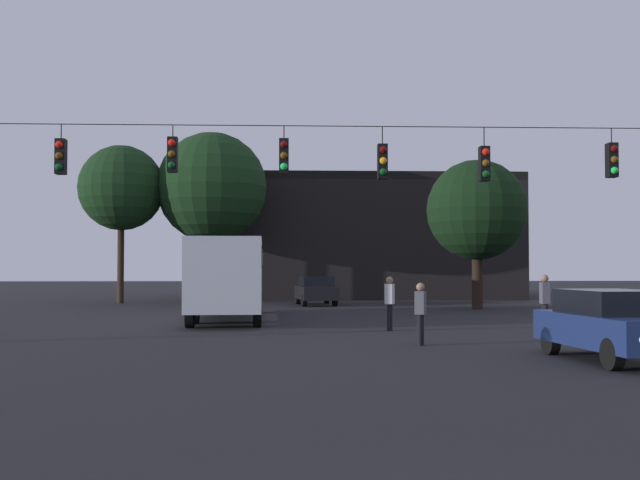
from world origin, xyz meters
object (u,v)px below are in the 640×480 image
(tree_left_silhouette, at_px, (477,210))
(pedestrian_crossing_center, at_px, (420,310))
(pedestrian_crossing_right, at_px, (545,299))
(pedestrian_crossing_left, at_px, (390,300))
(tree_behind_building, at_px, (212,188))
(car_far_left, at_px, (316,290))
(car_near_right, at_px, (613,324))
(city_bus, at_px, (229,271))
(tree_right_far, at_px, (121,188))

(tree_left_silhouette, bearing_deg, pedestrian_crossing_center, -108.15)
(pedestrian_crossing_center, bearing_deg, pedestrian_crossing_right, 40.45)
(pedestrian_crossing_left, xyz_separation_m, tree_behind_building, (-7.52, 20.02, 5.55))
(car_far_left, height_order, pedestrian_crossing_center, pedestrian_crossing_center)
(pedestrian_crossing_left, relative_size, tree_left_silhouette, 0.24)
(car_near_right, height_order, pedestrian_crossing_right, pedestrian_crossing_right)
(car_far_left, relative_size, pedestrian_crossing_right, 2.50)
(tree_left_silhouette, relative_size, tree_behind_building, 0.74)
(pedestrian_crossing_center, xyz_separation_m, pedestrian_crossing_right, (4.51, 3.84, 0.12))
(car_far_left, bearing_deg, car_near_right, -77.79)
(city_bus, bearing_deg, tree_left_silhouette, 31.28)
(car_far_left, height_order, pedestrian_crossing_right, pedestrian_crossing_right)
(city_bus, relative_size, car_near_right, 2.48)
(pedestrian_crossing_right, relative_size, tree_left_silhouette, 0.25)
(tree_behind_building, distance_m, tree_right_far, 5.00)
(pedestrian_crossing_center, xyz_separation_m, tree_left_silhouette, (5.65, 17.23, 3.82))
(tree_behind_building, bearing_deg, city_bus, -81.87)
(car_far_left, bearing_deg, tree_left_silhouette, -30.02)
(pedestrian_crossing_right, xyz_separation_m, tree_behind_building, (-12.22, 20.87, 5.50))
(tree_left_silhouette, bearing_deg, car_far_left, 149.98)
(tree_behind_building, bearing_deg, pedestrian_crossing_center, -72.67)
(car_far_left, distance_m, pedestrian_crossing_center, 21.67)
(city_bus, distance_m, pedestrian_crossing_left, 7.92)
(car_near_right, xyz_separation_m, tree_behind_building, (-11.25, 28.30, 5.72))
(city_bus, height_order, tree_left_silhouette, tree_left_silhouette)
(car_near_right, relative_size, tree_right_far, 0.51)
(city_bus, bearing_deg, pedestrian_crossing_right, -32.65)
(pedestrian_crossing_right, height_order, tree_behind_building, tree_behind_building)
(tree_behind_building, bearing_deg, car_near_right, -68.31)
(car_far_left, relative_size, tree_left_silhouette, 0.62)
(car_far_left, relative_size, tree_behind_building, 0.46)
(city_bus, distance_m, tree_left_silhouette, 13.54)
(pedestrian_crossing_right, bearing_deg, pedestrian_crossing_center, -139.55)
(tree_left_silhouette, bearing_deg, tree_behind_building, 150.72)
(pedestrian_crossing_center, bearing_deg, car_far_left, 95.04)
(car_near_right, distance_m, tree_behind_building, 30.98)
(pedestrian_crossing_left, bearing_deg, car_far_left, 95.80)
(pedestrian_crossing_center, bearing_deg, tree_left_silhouette, 71.85)
(tree_behind_building, relative_size, tree_right_far, 1.10)
(city_bus, height_order, pedestrian_crossing_center, city_bus)
(car_near_right, relative_size, pedestrian_crossing_center, 2.77)
(car_far_left, distance_m, tree_left_silhouette, 9.57)
(city_bus, height_order, car_near_right, city_bus)
(tree_left_silhouette, distance_m, tree_right_far, 19.67)
(pedestrian_crossing_left, height_order, tree_right_far, tree_right_far)
(car_near_right, xyz_separation_m, car_far_left, (-5.45, 25.17, 0.00))
(pedestrian_crossing_left, xyz_separation_m, pedestrian_crossing_right, (4.70, -0.86, 0.05))
(pedestrian_crossing_center, height_order, pedestrian_crossing_right, pedestrian_crossing_right)
(car_near_right, height_order, car_far_left, same)
(pedestrian_crossing_right, bearing_deg, pedestrian_crossing_left, 169.66)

